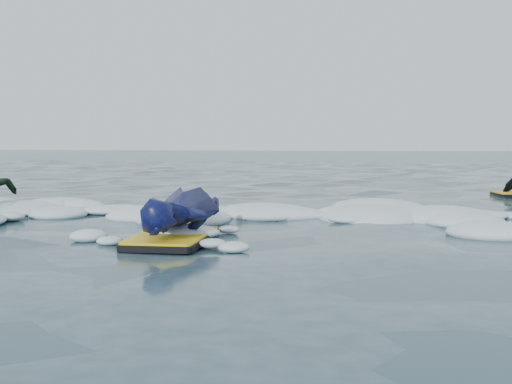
% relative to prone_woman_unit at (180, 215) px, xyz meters
% --- Properties ---
extents(ground, '(120.00, 120.00, 0.00)m').
position_rel_prone_woman_unit_xyz_m(ground, '(-0.40, 0.52, -0.22)').
color(ground, '#1C3743').
rests_on(ground, ground).
extents(foam_band, '(12.00, 3.10, 0.30)m').
position_rel_prone_woman_unit_xyz_m(foam_band, '(-0.40, 1.55, -0.22)').
color(foam_band, white).
rests_on(foam_band, ground).
extents(prone_woman_unit, '(0.71, 1.70, 0.43)m').
position_rel_prone_woman_unit_xyz_m(prone_woman_unit, '(0.00, 0.00, 0.00)').
color(prone_woman_unit, black).
rests_on(prone_woman_unit, ground).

